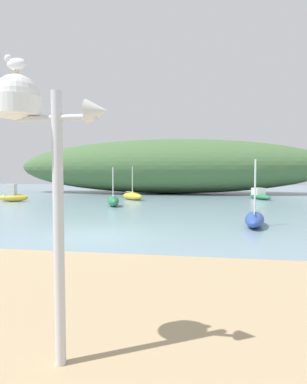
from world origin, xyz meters
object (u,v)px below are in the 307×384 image
at_px(seagull_on_radar, 15,63).
at_px(sailboat_by_sandbar, 113,201).
at_px(motorboat_centre_water, 259,195).
at_px(sailboat_far_right, 132,196).
at_px(motorboat_outer_mooring, 13,195).
at_px(sailboat_off_point, 255,219).
at_px(mast_structure, 31,125).

relative_size(seagull_on_radar, sailboat_by_sandbar, 0.11).
bearing_deg(motorboat_centre_water, sailboat_far_right, -166.71).
distance_m(sailboat_by_sandbar, motorboat_outer_mooring, 10.14).
relative_size(seagull_on_radar, sailboat_off_point, 0.10).
bearing_deg(seagull_on_radar, motorboat_outer_mooring, 123.43).
bearing_deg(seagull_on_radar, motorboat_centre_water, 75.36).
xyz_separation_m(sailboat_off_point, sailboat_by_sandbar, (-8.91, 7.78, 0.06)).
xyz_separation_m(mast_structure, seagull_on_radar, (-0.17, 0.00, 0.68)).
height_order(sailboat_off_point, sailboat_far_right, sailboat_far_right).
bearing_deg(mast_structure, sailboat_off_point, 69.92).
xyz_separation_m(mast_structure, sailboat_far_right, (-4.66, 25.30, -2.56)).
distance_m(sailboat_far_right, motorboat_outer_mooring, 10.49).
bearing_deg(mast_structure, motorboat_outer_mooring, 123.73).
distance_m(mast_structure, sailboat_by_sandbar, 19.94).
relative_size(seagull_on_radar, sailboat_far_right, 0.10).
bearing_deg(motorboat_outer_mooring, motorboat_centre_water, 16.23).
height_order(mast_structure, sailboat_by_sandbar, mast_structure).
distance_m(sailboat_by_sandbar, sailboat_far_right, 6.10).
distance_m(sailboat_by_sandbar, motorboat_centre_water, 14.86).
height_order(sailboat_far_right, motorboat_outer_mooring, sailboat_far_right).
relative_size(mast_structure, sailboat_by_sandbar, 1.12).
distance_m(sailboat_off_point, sailboat_far_right, 16.45).
xyz_separation_m(seagull_on_radar, sailboat_by_sandbar, (-4.57, 19.20, -3.18)).
distance_m(seagull_on_radar, motorboat_outer_mooring, 26.27).
distance_m(seagull_on_radar, sailboat_by_sandbar, 19.99).
bearing_deg(mast_structure, motorboat_centre_water, 75.67).
distance_m(mast_structure, sailboat_off_point, 12.43).
xyz_separation_m(mast_structure, motorboat_outer_mooring, (-14.54, 21.78, -2.37)).
bearing_deg(motorboat_outer_mooring, sailboat_off_point, -28.95).
distance_m(mast_structure, motorboat_outer_mooring, 26.29).
bearing_deg(mast_structure, sailboat_by_sandbar, 103.84).
height_order(sailboat_off_point, motorboat_centre_water, sailboat_off_point).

